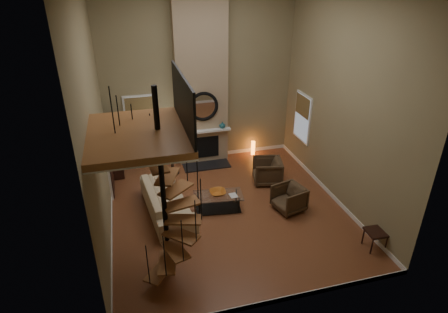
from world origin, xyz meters
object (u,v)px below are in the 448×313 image
object	(u,v)px
floor_lamp	(171,132)
side_chair	(381,228)
coffee_table	(218,200)
armchair_far	(291,198)
hutch	(114,146)
sofa	(166,200)
armchair_near	(270,171)
accent_lamp	(253,148)

from	to	relation	value
floor_lamp	side_chair	size ratio (longest dim) A/B	1.79
side_chair	coffee_table	bearing A→B (deg)	142.59
coffee_table	armchair_far	bearing A→B (deg)	-14.29
hutch	sofa	xyz separation A→B (m)	(1.23, -2.50, -0.55)
sofa	coffee_table	bearing A→B (deg)	-105.08
coffee_table	hutch	bearing A→B (deg)	133.41
hutch	armchair_near	size ratio (longest dim) A/B	2.23
accent_lamp	sofa	bearing A→B (deg)	-140.82
armchair_near	armchair_far	distance (m)	1.51
floor_lamp	side_chair	xyz separation A→B (m)	(4.03, -4.72, -0.89)
side_chair	hutch	bearing A→B (deg)	138.15
armchair_far	accent_lamp	world-z (taller)	armchair_far
armchair_near	side_chair	world-z (taller)	side_chair
hutch	accent_lamp	distance (m)	4.60
hutch	coffee_table	size ratio (longest dim) A/B	1.38
coffee_table	accent_lamp	distance (m)	3.52
hutch	floor_lamp	world-z (taller)	hutch
sofa	coffee_table	distance (m)	1.36
floor_lamp	accent_lamp	size ratio (longest dim) A/B	3.59
hutch	accent_lamp	xyz separation A→B (m)	(4.54, 0.21, -0.70)
armchair_near	accent_lamp	xyz separation A→B (m)	(0.12, 1.88, -0.10)
coffee_table	side_chair	distance (m)	3.98
armchair_far	side_chair	world-z (taller)	side_chair
armchair_near	armchair_far	bearing A→B (deg)	13.49
armchair_far	floor_lamp	world-z (taller)	floor_lamp
accent_lamp	hutch	bearing A→B (deg)	-177.40
coffee_table	accent_lamp	size ratio (longest dim) A/B	2.83
hutch	side_chair	bearing A→B (deg)	-41.85
armchair_far	coffee_table	xyz separation A→B (m)	(-1.86, 0.47, -0.07)
accent_lamp	side_chair	world-z (taller)	side_chair
floor_lamp	side_chair	distance (m)	6.27
sofa	armchair_far	bearing A→B (deg)	-108.26
armchair_far	side_chair	xyz separation A→B (m)	(1.29, -1.94, 0.17)
sofa	floor_lamp	distance (m)	2.38
sofa	floor_lamp	xyz separation A→B (m)	(0.47, 2.10, 1.02)
armchair_near	side_chair	xyz separation A→B (m)	(1.30, -3.45, 0.17)
hutch	floor_lamp	distance (m)	1.80
sofa	armchair_far	distance (m)	3.27
armchair_near	floor_lamp	size ratio (longest dim) A/B	0.49
armchair_far	side_chair	distance (m)	2.34
hutch	accent_lamp	size ratio (longest dim) A/B	3.91
armchair_far	floor_lamp	xyz separation A→B (m)	(-2.73, 2.78, 1.06)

